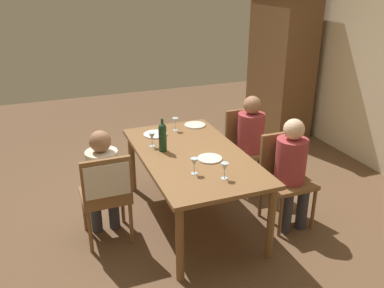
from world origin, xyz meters
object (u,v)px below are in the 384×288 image
(person_man_bearded, at_px, (292,166))
(wine_glass_far, at_px, (225,168))
(armoire_cabinet, at_px, (281,62))
(chair_near, at_px, (106,189))
(dinner_plate_guest_right, at_px, (155,134))
(dining_table, at_px, (192,161))
(chair_far_right, at_px, (284,172))
(person_man_guest, at_px, (103,177))
(dinner_plate_host, at_px, (210,159))
(wine_glass_near_left, at_px, (152,137))
(wine_glass_centre, at_px, (175,122))
(person_woman_host, at_px, (252,137))
(dinner_plate_guest_left, at_px, (195,125))
(wine_bottle_tall_green, at_px, (163,136))
(wine_glass_near_right, at_px, (194,163))
(chair_far_left, at_px, (246,143))

(person_man_bearded, height_order, wine_glass_far, person_man_bearded)
(armoire_cabinet, bearing_deg, chair_near, -55.76)
(wine_glass_far, relative_size, dinner_plate_guest_right, 0.57)
(dinner_plate_guest_right, bearing_deg, dining_table, 17.96)
(person_man_bearded, bearing_deg, armoire_cabinet, -119.41)
(chair_far_right, bearing_deg, person_man_guest, -11.10)
(person_man_guest, distance_m, dinner_plate_host, 1.01)
(dining_table, bearing_deg, dinner_plate_guest_right, -162.04)
(chair_far_right, distance_m, wine_glass_far, 0.91)
(armoire_cabinet, xyz_separation_m, person_man_guest, (1.97, -3.12, -0.45))
(wine_glass_near_left, xyz_separation_m, dinner_plate_host, (0.50, 0.43, -0.10))
(wine_glass_far, xyz_separation_m, dinner_plate_guest_right, (-1.20, -0.27, -0.10))
(dining_table, xyz_separation_m, person_man_guest, (-0.03, -0.88, -0.03))
(person_man_bearded, distance_m, wine_glass_centre, 1.38)
(person_woman_host, bearing_deg, person_man_guest, 11.42)
(wine_glass_centre, distance_m, dinner_plate_guest_left, 0.29)
(person_man_guest, bearing_deg, wine_glass_far, -33.38)
(chair_near, bearing_deg, person_man_guest, 90.00)
(person_man_guest, distance_m, wine_bottle_tall_green, 0.69)
(dinner_plate_guest_right, bearing_deg, wine_bottle_tall_green, -6.57)
(armoire_cabinet, height_order, chair_near, armoire_cabinet)
(chair_near, height_order, wine_bottle_tall_green, wine_bottle_tall_green)
(chair_near, distance_m, wine_glass_near_right, 0.83)
(wine_glass_near_left, bearing_deg, dinner_plate_host, 40.65)
(wine_glass_far, xyz_separation_m, dinner_plate_host, (-0.41, 0.04, -0.10))
(chair_far_right, relative_size, wine_glass_near_right, 6.17)
(wine_bottle_tall_green, distance_m, dinner_plate_guest_right, 0.47)
(chair_near, relative_size, dinner_plate_guest_left, 3.77)
(armoire_cabinet, distance_m, chair_near, 3.81)
(chair_near, relative_size, wine_glass_centre, 6.17)
(person_woman_host, height_order, dinner_plate_guest_left, person_woman_host)
(chair_far_left, bearing_deg, wine_bottle_tall_green, 16.32)
(wine_bottle_tall_green, bearing_deg, dinner_plate_guest_left, 134.94)
(person_woman_host, relative_size, dinner_plate_guest_right, 4.34)
(wine_glass_far, relative_size, dinner_plate_host, 0.63)
(person_man_guest, xyz_separation_m, wine_glass_near_left, (-0.28, 0.56, 0.21))
(chair_far_right, height_order, person_woman_host, person_woman_host)
(dining_table, relative_size, dinner_plate_host, 7.61)
(person_man_bearded, relative_size, person_man_guest, 1.02)
(person_man_guest, bearing_deg, wine_bottle_tall_green, 12.38)
(wine_glass_centre, xyz_separation_m, wine_glass_near_right, (1.07, -0.19, 0.00))
(person_man_guest, height_order, dinner_plate_host, person_man_guest)
(dining_table, height_order, dinner_plate_guest_left, dinner_plate_guest_left)
(chair_near, height_order, wine_glass_near_left, chair_near)
(armoire_cabinet, relative_size, dining_table, 1.21)
(armoire_cabinet, distance_m, wine_glass_near_right, 3.40)
(chair_far_left, distance_m, dinner_plate_guest_right, 1.10)
(wine_glass_near_left, bearing_deg, chair_near, -52.29)
(wine_glass_far, bearing_deg, dinner_plate_guest_right, -167.56)
(person_woman_host, height_order, wine_bottle_tall_green, person_woman_host)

